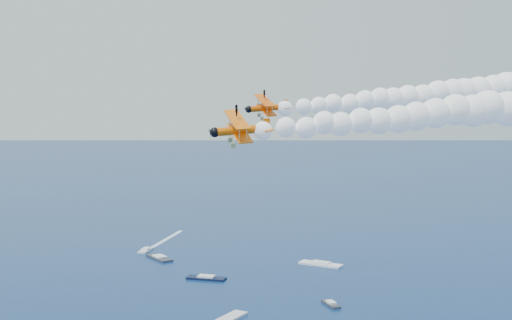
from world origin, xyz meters
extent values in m
cube|color=silver|center=(-15.96, 196.02, 0.35)|extent=(6.52, 10.47, 0.70)
cube|color=silver|center=(7.28, 107.76, 0.35)|extent=(11.19, 12.53, 0.70)
cube|color=#2E333E|center=(37.50, 116.17, 0.35)|extent=(4.08, 8.36, 0.70)
cube|color=#2F323E|center=(-10.80, 182.03, 0.35)|extent=(10.05, 14.29, 0.70)
cube|color=white|center=(46.06, 163.87, 0.35)|extent=(15.31, 13.53, 0.70)
cube|color=black|center=(4.23, 150.40, 0.35)|extent=(13.49, 8.92, 0.70)
cube|color=white|center=(-7.48, 218.46, 0.03)|extent=(15.31, 36.25, 0.04)
camera|label=1|loc=(-11.80, -72.48, 58.92)|focal=48.55mm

